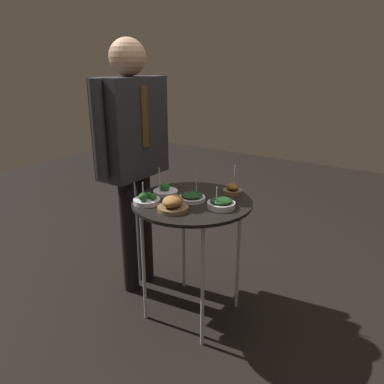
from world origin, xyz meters
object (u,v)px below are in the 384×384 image
(bowl_spinach_front_right, at_px, (193,197))
(bowl_spinach_center, at_px, (221,204))
(waiter_figure, at_px, (132,140))
(bowl_broccoli_front_left, at_px, (147,200))
(serving_cart, at_px, (192,210))
(bowl_roast_near_rim, at_px, (232,189))
(bowl_roast_back_left, at_px, (173,204))
(bowl_broccoli_mid_left, at_px, (166,190))

(bowl_spinach_front_right, relative_size, bowl_spinach_center, 1.00)
(waiter_figure, bearing_deg, bowl_broccoli_front_left, -127.75)
(serving_cart, xyz_separation_m, bowl_spinach_front_right, (0.00, -0.00, 0.07))
(bowl_roast_near_rim, relative_size, bowl_roast_back_left, 1.00)
(bowl_broccoli_front_left, bearing_deg, bowl_spinach_front_right, -44.41)
(bowl_broccoli_front_left, bearing_deg, serving_cart, -44.77)
(bowl_broccoli_mid_left, bearing_deg, bowl_roast_back_left, -133.27)
(serving_cart, distance_m, bowl_roast_back_left, 0.20)
(bowl_spinach_center, xyz_separation_m, waiter_figure, (0.07, 0.68, 0.25))
(bowl_spinach_front_right, distance_m, bowl_spinach_center, 0.19)
(bowl_spinach_front_right, relative_size, bowl_roast_back_left, 0.92)
(bowl_broccoli_mid_left, xyz_separation_m, bowl_spinach_center, (-0.01, -0.38, -0.00))
(bowl_spinach_front_right, bearing_deg, waiter_figure, 83.44)
(serving_cart, height_order, bowl_roast_back_left, bowl_roast_back_left)
(serving_cart, height_order, bowl_broccoli_front_left, bowl_broccoli_front_left)
(bowl_broccoli_mid_left, bearing_deg, bowl_spinach_front_right, -89.48)
(bowl_broccoli_front_left, distance_m, bowl_spinach_center, 0.41)
(bowl_broccoli_mid_left, bearing_deg, waiter_figure, 79.03)
(bowl_roast_back_left, distance_m, waiter_figure, 0.60)
(serving_cart, distance_m, bowl_spinach_front_right, 0.08)
(bowl_spinach_center, distance_m, waiter_figure, 0.73)
(bowl_roast_near_rim, bearing_deg, bowl_roast_back_left, 162.40)
(bowl_broccoli_mid_left, distance_m, waiter_figure, 0.40)
(serving_cart, distance_m, bowl_roast_near_rim, 0.28)
(bowl_broccoli_mid_left, xyz_separation_m, waiter_figure, (0.06, 0.30, 0.25))
(bowl_broccoli_front_left, relative_size, bowl_roast_back_left, 0.90)
(bowl_spinach_front_right, bearing_deg, bowl_broccoli_mid_left, 90.52)
(bowl_spinach_front_right, bearing_deg, serving_cart, 160.18)
(waiter_figure, bearing_deg, bowl_spinach_center, -95.58)
(waiter_figure, bearing_deg, serving_cart, -97.00)
(bowl_roast_near_rim, distance_m, bowl_roast_back_left, 0.43)
(serving_cart, distance_m, bowl_spinach_center, 0.21)
(bowl_broccoli_front_left, distance_m, bowl_broccoli_mid_left, 0.18)
(bowl_spinach_front_right, xyz_separation_m, bowl_spinach_center, (-0.01, -0.19, 0.00))
(bowl_roast_near_rim, bearing_deg, bowl_broccoli_front_left, 142.70)
(bowl_spinach_front_right, bearing_deg, bowl_spinach_center, -93.03)
(serving_cart, relative_size, bowl_broccoli_mid_left, 4.54)
(bowl_roast_back_left, bearing_deg, bowl_broccoli_front_left, 90.18)
(bowl_spinach_front_right, relative_size, waiter_figure, 0.09)
(bowl_spinach_front_right, bearing_deg, bowl_roast_back_left, -179.27)
(bowl_spinach_front_right, distance_m, waiter_figure, 0.56)
(waiter_figure, bearing_deg, bowl_broccoli_mid_left, -100.97)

